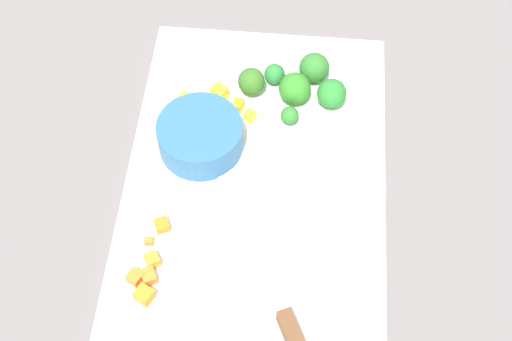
{
  "coord_description": "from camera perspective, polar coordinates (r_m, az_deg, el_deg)",
  "views": [
    {
      "loc": [
        -0.46,
        -0.04,
        0.76
      ],
      "look_at": [
        0.0,
        0.0,
        0.02
      ],
      "focal_mm": 48.52,
      "sensor_mm": 36.0,
      "label": 1
    }
  ],
  "objects": [
    {
      "name": "ground_plane",
      "position": [
        0.88,
        0.0,
        -0.76
      ],
      "size": [
        4.0,
        4.0,
        0.0
      ],
      "primitive_type": "plane",
      "color": "#645D5C"
    },
    {
      "name": "cutting_board",
      "position": [
        0.88,
        0.0,
        -0.55
      ],
      "size": [
        0.48,
        0.33,
        0.01
      ],
      "primitive_type": "cube",
      "color": "white",
      "rests_on": "ground_plane"
    },
    {
      "name": "prep_bowl",
      "position": [
        0.88,
        -4.63,
        2.82
      ],
      "size": [
        0.11,
        0.11,
        0.04
      ],
      "primitive_type": "cylinder",
      "color": "#2C5C8B",
      "rests_on": "cutting_board"
    },
    {
      "name": "chef_knife",
      "position": [
        0.79,
        1.98,
        -11.09
      ],
      "size": [
        0.29,
        0.15,
        0.02
      ],
      "rotation": [
        0.0,
        0.0,
        0.44
      ],
      "color": "silver",
      "rests_on": "cutting_board"
    },
    {
      "name": "carrot_dice_0",
      "position": [
        0.83,
        -8.83,
        -5.79
      ],
      "size": [
        0.01,
        0.01,
        0.01
      ],
      "primitive_type": "cube",
      "rotation": [
        0.0,
        0.0,
        1.73
      ],
      "color": "orange",
      "rests_on": "cutting_board"
    },
    {
      "name": "carrot_dice_1",
      "position": [
        0.82,
        -8.57,
        -7.31
      ],
      "size": [
        0.02,
        0.02,
        0.01
      ],
      "primitive_type": "cube",
      "rotation": [
        0.0,
        0.0,
        0.57
      ],
      "color": "orange",
      "rests_on": "cutting_board"
    },
    {
      "name": "carrot_dice_2",
      "position": [
        0.81,
        -9.92,
        -8.68
      ],
      "size": [
        0.02,
        0.02,
        0.01
      ],
      "primitive_type": "cube",
      "rotation": [
        0.0,
        0.0,
        1.06
      ],
      "color": "orange",
      "rests_on": "cutting_board"
    },
    {
      "name": "carrot_dice_3",
      "position": [
        0.8,
        -9.2,
        -10.1
      ],
      "size": [
        0.02,
        0.03,
        0.02
      ],
      "primitive_type": "cube",
      "rotation": [
        0.0,
        0.0,
        2.65
      ],
      "color": "orange",
      "rests_on": "cutting_board"
    },
    {
      "name": "carrot_dice_4",
      "position": [
        0.84,
        -7.77,
        -4.48
      ],
      "size": [
        0.02,
        0.02,
        0.01
      ],
      "primitive_type": "cube",
      "rotation": [
        0.0,
        0.0,
        2.01
      ],
      "color": "orange",
      "rests_on": "cutting_board"
    },
    {
      "name": "carrot_dice_5",
      "position": [
        0.81,
        -8.83,
        -8.6
      ],
      "size": [
        0.02,
        0.02,
        0.01
      ],
      "primitive_type": "cube",
      "rotation": [
        0.0,
        0.0,
        2.01
      ],
      "color": "orange",
      "rests_on": "cutting_board"
    },
    {
      "name": "pepper_dice_0",
      "position": [
        0.93,
        -2.87,
        5.28
      ],
      "size": [
        0.02,
        0.02,
        0.01
      ],
      "primitive_type": "cube",
      "rotation": [
        0.0,
        0.0,
        0.27
      ],
      "color": "yellow",
      "rests_on": "cutting_board"
    },
    {
      "name": "pepper_dice_1",
      "position": [
        0.93,
        -5.86,
        5.68
      ],
      "size": [
        0.03,
        0.03,
        0.02
      ],
      "primitive_type": "cube",
      "rotation": [
        0.0,
        0.0,
        1.02
      ],
      "color": "yellow",
      "rests_on": "cutting_board"
    },
    {
      "name": "pepper_dice_2",
      "position": [
        0.93,
        -1.52,
        5.38
      ],
      "size": [
        0.02,
        0.02,
        0.02
      ],
      "primitive_type": "cube",
      "rotation": [
        0.0,
        0.0,
        2.84
      ],
      "color": "yellow",
      "rests_on": "cutting_board"
    },
    {
      "name": "pepper_dice_3",
      "position": [
        0.94,
        -3.02,
        6.43
      ],
      "size": [
        0.02,
        0.03,
        0.02
      ],
      "primitive_type": "cube",
      "rotation": [
        0.0,
        0.0,
        0.96
      ],
      "color": "yellow",
      "rests_on": "cutting_board"
    },
    {
      "name": "pepper_dice_4",
      "position": [
        0.92,
        -0.5,
        4.54
      ],
      "size": [
        0.02,
        0.02,
        0.01
      ],
      "primitive_type": "cube",
      "rotation": [
        0.0,
        0.0,
        2.7
      ],
      "color": "yellow",
      "rests_on": "cutting_board"
    },
    {
      "name": "pepper_dice_5",
      "position": [
        0.93,
        -4.2,
        5.58
      ],
      "size": [
        0.02,
        0.02,
        0.01
      ],
      "primitive_type": "cube",
      "rotation": [
        0.0,
        0.0,
        2.07
      ],
      "color": "yellow",
      "rests_on": "cutting_board"
    },
    {
      "name": "broccoli_floret_0",
      "position": [
        0.93,
        3.21,
        6.75
      ],
      "size": [
        0.04,
        0.04,
        0.05
      ],
      "color": "#91AF6A",
      "rests_on": "cutting_board"
    },
    {
      "name": "broccoli_floret_1",
      "position": [
        0.95,
        1.53,
        7.94
      ],
      "size": [
        0.03,
        0.03,
        0.03
      ],
      "color": "#8CAD68",
      "rests_on": "cutting_board"
    },
    {
      "name": "broccoli_floret_2",
      "position": [
        0.95,
        4.82,
        8.41
      ],
      "size": [
        0.04,
        0.04,
        0.04
      ],
      "color": "#81B669",
      "rests_on": "cutting_board"
    },
    {
      "name": "broccoli_floret_3",
      "position": [
        0.91,
        2.79,
        4.55
      ],
      "size": [
        0.02,
        0.02,
        0.03
      ],
      "color": "#8AB054",
      "rests_on": "cutting_board"
    },
    {
      "name": "broccoli_floret_4",
      "position": [
        0.93,
        -0.39,
        7.34
      ],
      "size": [
        0.04,
        0.04,
        0.04
      ],
      "color": "#92B663",
      "rests_on": "cutting_board"
    },
    {
      "name": "broccoli_floret_5",
      "position": [
        0.92,
        6.25,
        6.31
      ],
      "size": [
        0.04,
        0.04,
        0.04
      ],
      "color": "#97B15B",
      "rests_on": "cutting_board"
    }
  ]
}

